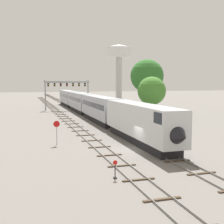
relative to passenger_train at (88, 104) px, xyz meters
The scene contains 10 objects.
ground_plane 33.90m from the passenger_train, 93.39° to the right, with size 400.00×400.00×0.00m, color slate.
track_main 26.38m from the passenger_train, 90.00° to the left, with size 2.60×200.00×0.16m.
track_near 8.71m from the passenger_train, 131.32° to the left, with size 2.60×160.00×0.16m.
passenger_train is the anchor object (origin of this frame).
signal_gantry 16.55m from the passenger_train, 97.99° to the left, with size 12.10×0.49×8.08m.
water_tower 61.48m from the passenger_train, 65.38° to the left, with size 10.47×10.47×22.83m.
switch_stand 43.48m from the passenger_train, 99.41° to the right, with size 0.36×0.24×1.46m.
stop_sign 30.42m from the passenger_train, 109.20° to the right, with size 0.76×0.08×2.88m.
trackside_tree_left 17.10m from the passenger_train, 58.49° to the right, with size 5.18×5.18×8.47m.
trackside_tree_mid 15.14m from the passenger_train, ahead, with size 7.64×7.64×12.69m.
Camera 1 is at (-11.82, -30.61, 7.46)m, focal length 47.93 mm.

